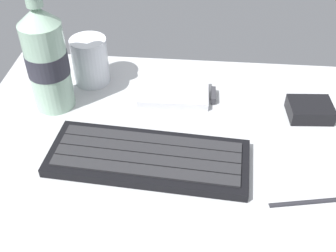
{
  "coord_description": "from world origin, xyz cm",
  "views": [
    {
      "loc": [
        4.22,
        -47.49,
        43.67
      ],
      "look_at": [
        0.0,
        0.0,
        3.0
      ],
      "focal_mm": 44.64,
      "sensor_mm": 36.0,
      "label": 1
    }
  ],
  "objects_px": {
    "keyboard": "(148,158)",
    "water_bottle": "(47,59)",
    "juice_cup": "(91,62)",
    "stylus_pen": "(304,201)",
    "handheld_device": "(178,94)",
    "charger_block": "(310,110)"
  },
  "relations": [
    {
      "from": "keyboard",
      "to": "water_bottle",
      "type": "bearing_deg",
      "value": 144.7
    },
    {
      "from": "juice_cup",
      "to": "stylus_pen",
      "type": "bearing_deg",
      "value": -36.87
    },
    {
      "from": "handheld_device",
      "to": "juice_cup",
      "type": "distance_m",
      "value": 0.17
    },
    {
      "from": "charger_block",
      "to": "stylus_pen",
      "type": "height_order",
      "value": "charger_block"
    },
    {
      "from": "handheld_device",
      "to": "water_bottle",
      "type": "height_order",
      "value": "water_bottle"
    },
    {
      "from": "handheld_device",
      "to": "juice_cup",
      "type": "bearing_deg",
      "value": 167.01
    },
    {
      "from": "juice_cup",
      "to": "handheld_device",
      "type": "bearing_deg",
      "value": -12.99
    },
    {
      "from": "charger_block",
      "to": "stylus_pen",
      "type": "xyz_separation_m",
      "value": [
        -0.04,
        -0.19,
        -0.01
      ]
    },
    {
      "from": "handheld_device",
      "to": "charger_block",
      "type": "height_order",
      "value": "charger_block"
    },
    {
      "from": "stylus_pen",
      "to": "handheld_device",
      "type": "bearing_deg",
      "value": 118.53
    },
    {
      "from": "charger_block",
      "to": "juice_cup",
      "type": "bearing_deg",
      "value": 169.68
    },
    {
      "from": "water_bottle",
      "to": "keyboard",
      "type": "bearing_deg",
      "value": -35.3
    },
    {
      "from": "handheld_device",
      "to": "charger_block",
      "type": "bearing_deg",
      "value": -8.37
    },
    {
      "from": "water_bottle",
      "to": "charger_block",
      "type": "relative_size",
      "value": 2.97
    },
    {
      "from": "keyboard",
      "to": "charger_block",
      "type": "bearing_deg",
      "value": 27.33
    },
    {
      "from": "water_bottle",
      "to": "stylus_pen",
      "type": "bearing_deg",
      "value": -25.01
    },
    {
      "from": "handheld_device",
      "to": "charger_block",
      "type": "distance_m",
      "value": 0.22
    },
    {
      "from": "juice_cup",
      "to": "stylus_pen",
      "type": "distance_m",
      "value": 0.43
    },
    {
      "from": "handheld_device",
      "to": "water_bottle",
      "type": "bearing_deg",
      "value": -169.37
    },
    {
      "from": "keyboard",
      "to": "handheld_device",
      "type": "height_order",
      "value": "keyboard"
    },
    {
      "from": "handheld_device",
      "to": "stylus_pen",
      "type": "xyz_separation_m",
      "value": [
        0.18,
        -0.22,
        -0.0
      ]
    },
    {
      "from": "water_bottle",
      "to": "stylus_pen",
      "type": "xyz_separation_m",
      "value": [
        0.39,
        -0.18,
        -0.09
      ]
    }
  ]
}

